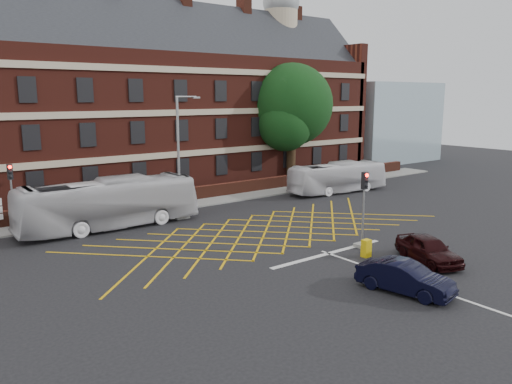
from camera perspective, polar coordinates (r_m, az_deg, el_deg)
ground at (r=29.85m, az=3.46°, el=-5.39°), size 120.00×120.00×0.00m
victorian_building at (r=47.59m, az=-14.04°, el=9.97°), size 51.00×12.17×20.40m
boundary_wall at (r=40.16m, az=-8.74°, el=-0.43°), size 56.00×0.50×1.10m
far_pavement at (r=39.41m, az=-8.02°, el=-1.36°), size 60.00×3.00×0.12m
glass_block at (r=67.94m, az=13.79°, el=7.78°), size 14.00×10.00×10.00m
box_junction_hatching at (r=31.33m, az=1.06°, el=-4.57°), size 8.22×8.22×0.02m
stop_line at (r=27.42m, az=8.29°, el=-6.96°), size 8.00×0.30×0.02m
centre_line at (r=23.63m, az=19.80°, el=-10.50°), size 0.15×14.00×0.02m
bus_left at (r=33.25m, az=-16.45°, el=-1.28°), size 11.57×2.88×3.21m
bus_right at (r=44.37m, az=9.33°, el=1.64°), size 9.70×3.24×2.65m
car_navy at (r=22.72m, az=16.66°, el=-9.36°), size 2.26×4.36×1.37m
car_maroon at (r=27.06m, az=19.11°, el=-6.19°), size 2.93×4.41×1.39m
deciduous_tree at (r=49.60m, az=4.07°, el=9.29°), size 8.12×8.03×11.55m
traffic_light_near at (r=28.43m, az=12.15°, el=-2.78°), size 0.70×0.70×4.27m
traffic_light_far at (r=34.40m, az=-26.02°, el=-1.28°), size 0.70×0.70×4.27m
street_lamp at (r=34.72m, az=-8.68°, el=1.63°), size 2.25×1.00×8.38m
utility_cabinet at (r=27.13m, az=12.49°, el=-6.30°), size 0.46×0.38×0.93m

